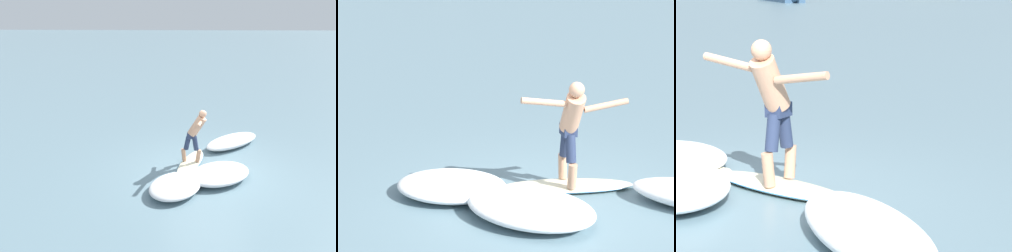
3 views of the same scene
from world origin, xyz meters
TOP-DOWN VIEW (x-y plane):
  - ground_plane at (0.00, 0.00)m, footprint 200.00×200.00m
  - surfboard at (0.45, 0.54)m, footprint 2.20×1.19m
  - surfer at (0.47, 0.40)m, footprint 1.60×0.77m
  - wave_foam_at_tail at (-0.46, -0.25)m, footprint 2.17×2.30m
  - wave_foam_at_nose at (2.05, -0.93)m, footprint 2.22×2.36m
  - wave_foam_beside at (-1.19, 0.96)m, footprint 2.02×1.88m

SIDE VIEW (x-z plane):
  - ground_plane at x=0.00m, z-range 0.00..0.00m
  - surfboard at x=0.45m, z-range -0.07..0.16m
  - wave_foam_beside at x=-1.19m, z-range 0.00..0.29m
  - wave_foam_at_tail at x=-0.46m, z-range 0.00..0.33m
  - wave_foam_at_nose at x=2.05m, z-range 0.00..0.35m
  - surfer at x=0.47m, z-range 0.25..1.90m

